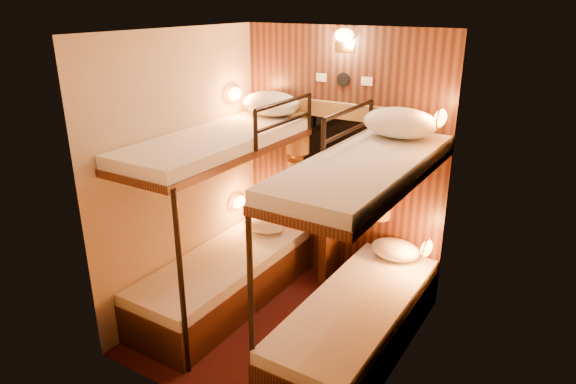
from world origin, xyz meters
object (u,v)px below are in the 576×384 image
Objects in this scene: bunk_right at (358,287)px; bottle_right at (332,213)px; bunk_left at (224,246)px; table at (330,245)px; bottle_left at (319,209)px.

bottle_right is (-0.63, 0.76, 0.19)m from bunk_right.
bunk_right reaches higher than bottle_right.
table is (0.65, 0.78, -0.14)m from bunk_left.
bunk_right is 1.12m from bottle_left.
table is 0.36m from bottle_left.
bottle_left is (-0.13, 0.01, 0.34)m from table.
bottle_right is at bearing 129.27° from bunk_right.
table is at bearing -2.70° from bottle_left.
bunk_left is at bearing 180.00° from bunk_right.
table is at bearing 50.33° from bunk_left.
bunk_left and bunk_right have the same top height.
bunk_right is at bearing -50.33° from table.
bottle_right is at bearing -35.78° from table.
table is 2.76× the size of bottle_right.
bottle_left is (0.52, 0.79, 0.19)m from bunk_left.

